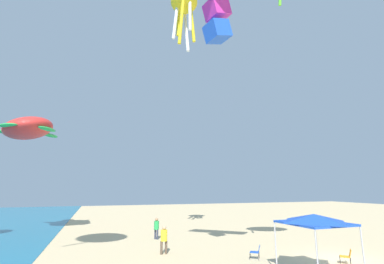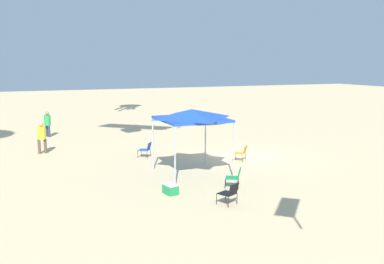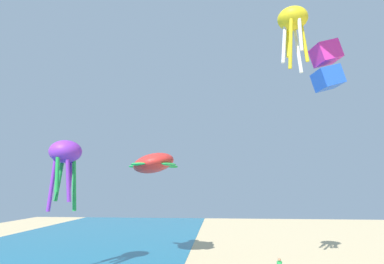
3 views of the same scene
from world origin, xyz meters
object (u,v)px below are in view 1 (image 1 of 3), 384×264
person_far_stroller (156,227)px  person_beachcomber (164,237)px  kite_turtle_red (28,129)px  kite_octopus_yellow (184,5)px  canopy_tent (314,219)px  folding_chair_near_cooler (347,255)px  folding_chair_right_of_tent (256,251)px  kite_box_magenta (217,21)px

person_far_stroller → person_beachcomber: bearing=-31.0°
person_far_stroller → kite_turtle_red: size_ratio=0.25×
person_beachcomber → kite_octopus_yellow: kite_octopus_yellow is taller
canopy_tent → kite_octopus_yellow: 21.86m
person_beachcomber → kite_octopus_yellow: size_ratio=0.32×
person_far_stroller → folding_chair_near_cooler: bearing=13.5°
canopy_tent → folding_chair_right_of_tent: 4.69m
kite_turtle_red → kite_octopus_yellow: 19.37m
folding_chair_near_cooler → person_far_stroller: bearing=-97.8°
person_beachcomber → folding_chair_near_cooler: bearing=144.8°
folding_chair_right_of_tent → person_beachcomber: bearing=-85.1°
folding_chair_right_of_tent → kite_box_magenta: size_ratio=0.31×
canopy_tent → folding_chair_near_cooler: bearing=-68.1°
kite_box_magenta → kite_octopus_yellow: bearing=163.1°
person_beachcomber → kite_box_magenta: (-5.85, -1.50, 12.65)m
person_far_stroller → canopy_tent: bearing=-1.1°
folding_chair_right_of_tent → person_beachcomber: person_beachcomber is taller
folding_chair_near_cooler → canopy_tent: bearing=-23.9°
folding_chair_near_cooler → kite_turtle_red: size_ratio=0.12×
canopy_tent → folding_chair_right_of_tent: canopy_tent is taller
folding_chair_right_of_tent → kite_turtle_red: kite_turtle_red is taller
folding_chair_near_cooler → kite_turtle_red: 28.32m
person_beachcomber → kite_octopus_yellow: bearing=-127.7°
canopy_tent → folding_chair_near_cooler: 4.21m
person_beachcomber → kite_turtle_red: (11.22, 11.18, 8.92)m
canopy_tent → kite_octopus_yellow: kite_octopus_yellow is taller
folding_chair_right_of_tent → kite_turtle_red: (14.32, 16.27, 9.50)m
canopy_tent → person_beachcomber: bearing=40.6°
person_far_stroller → kite_turtle_red: kite_turtle_red is taller
canopy_tent → kite_turtle_red: bearing=43.3°
kite_octopus_yellow → kite_box_magenta: bearing=149.1°
person_beachcomber → person_far_stroller: person_beachcomber is taller
folding_chair_right_of_tent → person_far_stroller: (8.55, 4.47, 0.55)m
person_beachcomber → person_far_stroller: 5.48m
kite_box_magenta → kite_octopus_yellow: 12.16m
kite_turtle_red → kite_octopus_yellow: (-7.75, -13.53, 11.50)m
person_far_stroller → kite_octopus_yellow: bearing=16.6°
folding_chair_right_of_tent → kite_octopus_yellow: kite_octopus_yellow is taller
folding_chair_near_cooler → kite_box_magenta: kite_box_magenta is taller
person_far_stroller → kite_octopus_yellow: kite_octopus_yellow is taller
person_beachcomber → person_far_stroller: bearing=-100.1°
folding_chair_right_of_tent → person_far_stroller: person_far_stroller is taller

